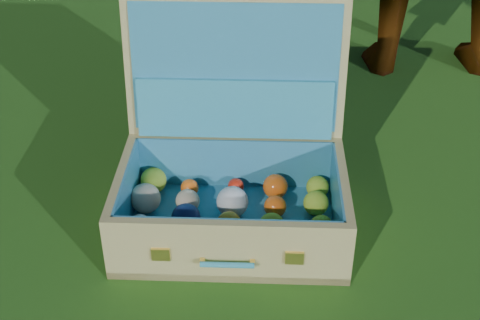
# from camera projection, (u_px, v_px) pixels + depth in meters

# --- Properties ---
(ground) EXTENTS (60.00, 60.00, 0.00)m
(ground) POSITION_uv_depth(u_px,v_px,m) (202.00, 211.00, 1.61)
(ground) COLOR #215114
(ground) RESTS_ON ground
(suitcase) EXTENTS (0.60, 0.52, 0.49)m
(suitcase) POSITION_uv_depth(u_px,v_px,m) (230.00, 166.00, 1.53)
(suitcase) COLOR tan
(suitcase) RESTS_ON ground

